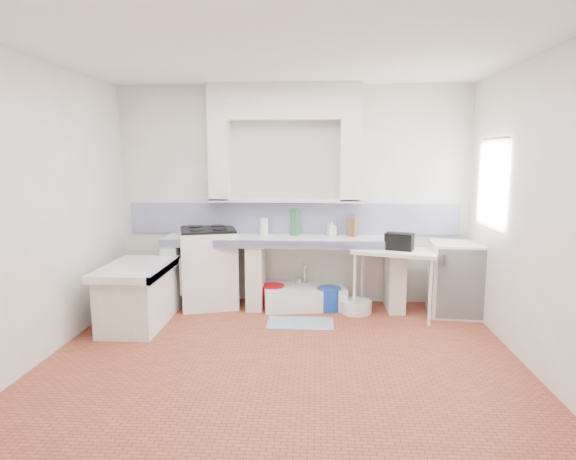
# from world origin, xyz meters

# --- Properties ---
(floor) EXTENTS (4.50, 4.50, 0.00)m
(floor) POSITION_xyz_m (0.00, 0.00, 0.00)
(floor) COLOR #9F472F
(floor) RESTS_ON ground
(ceiling) EXTENTS (4.50, 4.50, 0.00)m
(ceiling) POSITION_xyz_m (0.00, 0.00, 2.80)
(ceiling) COLOR white
(ceiling) RESTS_ON ground
(wall_back) EXTENTS (4.50, 0.00, 4.50)m
(wall_back) POSITION_xyz_m (0.00, 2.00, 1.40)
(wall_back) COLOR white
(wall_back) RESTS_ON ground
(wall_front) EXTENTS (4.50, 0.00, 4.50)m
(wall_front) POSITION_xyz_m (0.00, -2.00, 1.40)
(wall_front) COLOR white
(wall_front) RESTS_ON ground
(wall_left) EXTENTS (0.00, 4.50, 4.50)m
(wall_left) POSITION_xyz_m (-2.25, 0.00, 1.40)
(wall_left) COLOR white
(wall_left) RESTS_ON ground
(wall_right) EXTENTS (0.00, 4.50, 4.50)m
(wall_right) POSITION_xyz_m (2.25, 0.00, 1.40)
(wall_right) COLOR white
(wall_right) RESTS_ON ground
(alcove_mass) EXTENTS (1.90, 0.25, 0.45)m
(alcove_mass) POSITION_xyz_m (-0.10, 1.88, 2.58)
(alcove_mass) COLOR white
(alcove_mass) RESTS_ON ground
(window_frame) EXTENTS (0.35, 0.86, 1.06)m
(window_frame) POSITION_xyz_m (2.42, 1.20, 1.60)
(window_frame) COLOR #382012
(window_frame) RESTS_ON ground
(lace_valance) EXTENTS (0.01, 0.84, 0.24)m
(lace_valance) POSITION_xyz_m (2.28, 1.20, 1.98)
(lace_valance) COLOR white
(lace_valance) RESTS_ON ground
(counter_slab) EXTENTS (3.00, 0.60, 0.08)m
(counter_slab) POSITION_xyz_m (-0.10, 1.70, 0.86)
(counter_slab) COLOR white
(counter_slab) RESTS_ON ground
(counter_lip) EXTENTS (3.00, 0.04, 0.10)m
(counter_lip) POSITION_xyz_m (-0.10, 1.42, 0.86)
(counter_lip) COLOR navy
(counter_lip) RESTS_ON ground
(counter_pier_left) EXTENTS (0.20, 0.55, 0.82)m
(counter_pier_left) POSITION_xyz_m (-1.50, 1.70, 0.41)
(counter_pier_left) COLOR white
(counter_pier_left) RESTS_ON ground
(counter_pier_mid) EXTENTS (0.20, 0.55, 0.82)m
(counter_pier_mid) POSITION_xyz_m (-0.45, 1.70, 0.41)
(counter_pier_mid) COLOR white
(counter_pier_mid) RESTS_ON ground
(counter_pier_right) EXTENTS (0.20, 0.55, 0.82)m
(counter_pier_right) POSITION_xyz_m (1.30, 1.70, 0.41)
(counter_pier_right) COLOR white
(counter_pier_right) RESTS_ON ground
(peninsula_top) EXTENTS (0.70, 1.10, 0.08)m
(peninsula_top) POSITION_xyz_m (-1.70, 0.90, 0.66)
(peninsula_top) COLOR white
(peninsula_top) RESTS_ON ground
(peninsula_base) EXTENTS (0.60, 1.00, 0.62)m
(peninsula_base) POSITION_xyz_m (-1.70, 0.90, 0.31)
(peninsula_base) COLOR white
(peninsula_base) RESTS_ON ground
(peninsula_lip) EXTENTS (0.04, 1.10, 0.10)m
(peninsula_lip) POSITION_xyz_m (-1.37, 0.90, 0.66)
(peninsula_lip) COLOR navy
(peninsula_lip) RESTS_ON ground
(backsplash) EXTENTS (4.27, 0.03, 0.40)m
(backsplash) POSITION_xyz_m (0.00, 1.99, 1.10)
(backsplash) COLOR navy
(backsplash) RESTS_ON ground
(stove) EXTENTS (0.85, 0.83, 0.97)m
(stove) POSITION_xyz_m (-1.06, 1.71, 0.49)
(stove) COLOR white
(stove) RESTS_ON ground
(sink) EXTENTS (1.10, 0.71, 0.24)m
(sink) POSITION_xyz_m (0.16, 1.70, 0.12)
(sink) COLOR white
(sink) RESTS_ON ground
(side_table) EXTENTS (1.09, 0.81, 0.04)m
(side_table) POSITION_xyz_m (1.25, 1.44, 0.40)
(side_table) COLOR white
(side_table) RESTS_ON ground
(fridge) EXTENTS (0.62, 0.62, 0.88)m
(fridge) POSITION_xyz_m (1.99, 1.54, 0.44)
(fridge) COLOR white
(fridge) RESTS_ON ground
(bucket_red) EXTENTS (0.32, 0.32, 0.29)m
(bucket_red) POSITION_xyz_m (-0.24, 1.67, 0.14)
(bucket_red) COLOR #CB000C
(bucket_red) RESTS_ON ground
(bucket_orange) EXTENTS (0.36, 0.36, 0.25)m
(bucket_orange) POSITION_xyz_m (0.22, 1.69, 0.13)
(bucket_orange) COLOR #BF672B
(bucket_orange) RESTS_ON ground
(bucket_blue) EXTENTS (0.37, 0.37, 0.29)m
(bucket_blue) POSITION_xyz_m (0.48, 1.60, 0.14)
(bucket_blue) COLOR #1540B1
(bucket_blue) RESTS_ON ground
(basin_white) EXTENTS (0.50, 0.50, 0.15)m
(basin_white) POSITION_xyz_m (0.81, 1.52, 0.07)
(basin_white) COLOR white
(basin_white) RESTS_ON ground
(water_bottle_a) EXTENTS (0.11, 0.11, 0.33)m
(water_bottle_a) POSITION_xyz_m (0.09, 1.85, 0.16)
(water_bottle_a) COLOR silver
(water_bottle_a) RESTS_ON ground
(water_bottle_b) EXTENTS (0.10, 0.10, 0.28)m
(water_bottle_b) POSITION_xyz_m (0.18, 1.85, 0.14)
(water_bottle_b) COLOR silver
(water_bottle_b) RESTS_ON ground
(black_bag) EXTENTS (0.36, 0.29, 0.20)m
(black_bag) POSITION_xyz_m (1.29, 1.43, 0.91)
(black_bag) COLOR black
(black_bag) RESTS_ON side_table
(green_bottle_a) EXTENTS (0.09, 0.09, 0.33)m
(green_bottle_a) POSITION_xyz_m (0.05, 1.85, 1.07)
(green_bottle_a) COLOR #256536
(green_bottle_a) RESTS_ON counter_slab
(green_bottle_b) EXTENTS (0.09, 0.09, 0.34)m
(green_bottle_b) POSITION_xyz_m (0.02, 1.85, 1.07)
(green_bottle_b) COLOR #256536
(green_bottle_b) RESTS_ON counter_slab
(knife_block) EXTENTS (0.13, 0.12, 0.22)m
(knife_block) POSITION_xyz_m (0.77, 1.85, 1.01)
(knife_block) COLOR olive
(knife_block) RESTS_ON counter_slab
(cutting_board) EXTENTS (0.03, 0.21, 0.28)m
(cutting_board) POSITION_xyz_m (0.80, 1.85, 1.04)
(cutting_board) COLOR olive
(cutting_board) RESTS_ON counter_slab
(paper_towel) EXTENTS (0.11, 0.11, 0.22)m
(paper_towel) POSITION_xyz_m (-0.36, 1.85, 1.01)
(paper_towel) COLOR white
(paper_towel) RESTS_ON counter_slab
(soap_bottle) EXTENTS (0.13, 0.13, 0.21)m
(soap_bottle) POSITION_xyz_m (0.51, 1.85, 1.01)
(soap_bottle) COLOR white
(soap_bottle) RESTS_ON counter_slab
(rug) EXTENTS (0.76, 0.44, 0.01)m
(rug) POSITION_xyz_m (0.14, 1.06, 0.01)
(rug) COLOR #38577E
(rug) RESTS_ON ground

